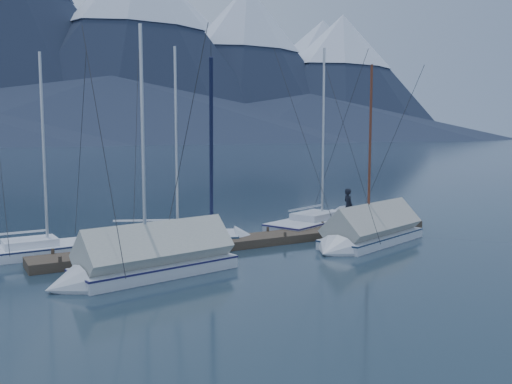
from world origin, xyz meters
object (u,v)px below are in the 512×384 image
sailboat_open_right (327,222)px  sailboat_covered_far (142,264)px  sailboat_open_left (60,249)px  sailboat_open_mid (189,240)px  person (348,206)px  sailboat_covered_near (366,235)px

sailboat_open_right → sailboat_covered_far: size_ratio=1.09×
sailboat_open_left → sailboat_open_right: bearing=0.2°
sailboat_open_mid → sailboat_open_left: bearing=171.3°
sailboat_open_left → sailboat_covered_far: sailboat_covered_far is taller
sailboat_open_mid → sailboat_open_right: 7.97m
sailboat_open_right → sailboat_covered_far: bearing=-156.1°
sailboat_open_left → sailboat_covered_far: bearing=-71.5°
person → sailboat_open_right: bearing=3.0°
sailboat_open_right → sailboat_covered_far: sailboat_open_right is taller
person → sailboat_covered_near: bearing=164.7°
sailboat_open_mid → person: 7.83m
sailboat_open_right → sailboat_covered_near: bearing=-108.5°
sailboat_open_right → sailboat_covered_far: 12.40m
sailboat_open_mid → sailboat_open_right: size_ratio=0.93×
sailboat_open_mid → sailboat_covered_far: 5.42m
sailboat_covered_far → person: bearing=15.7°
sailboat_open_left → sailboat_covered_near: (11.43, -4.68, 0.26)m
sailboat_open_left → person: bearing=-8.3°
sailboat_covered_near → sailboat_open_right: bearing=71.5°
sailboat_open_right → sailboat_covered_near: 4.98m
sailboat_covered_near → sailboat_open_left: bearing=157.7°
sailboat_covered_near → person: 3.21m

